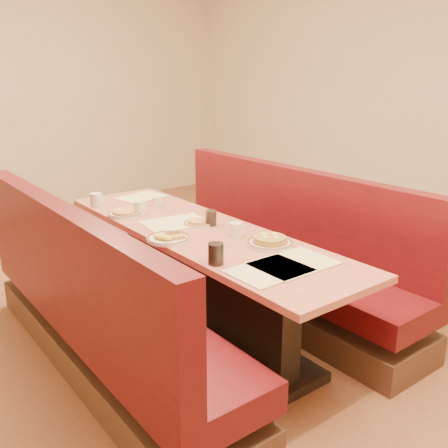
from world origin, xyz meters
TOP-DOWN VIEW (x-y plane):
  - ground at (0.00, 0.00)m, footprint 8.00×8.00m
  - room_envelope at (0.00, 0.00)m, footprint 6.04×8.04m
  - diner_table at (0.00, 0.00)m, footprint 0.70×2.50m
  - booth_left at (-0.73, 0.00)m, footprint 0.55×2.50m
  - booth_right at (0.73, 0.00)m, footprint 0.55×2.50m
  - placemat_near_left at (-0.12, -0.81)m, footprint 0.40×0.30m
  - placemat_near_right at (0.05, -0.81)m, footprint 0.43×0.32m
  - placemat_far_left at (-0.05, 0.20)m, footprint 0.46×0.37m
  - placemat_far_right at (0.12, 1.00)m, footprint 0.41×0.33m
  - pancake_plate at (0.16, -0.51)m, footprint 0.27×0.27m
  - eggs_plate at (-0.28, -0.07)m, footprint 0.26×0.26m
  - extra_plate_mid at (0.05, 0.09)m, footprint 0.19×0.19m
  - extra_plate_far at (-0.24, 0.59)m, footprint 0.24×0.24m
  - coffee_mug_a at (0.10, -0.27)m, footprint 0.11×0.08m
  - coffee_mug_b at (-0.13, 0.55)m, footprint 0.12×0.09m
  - coffee_mug_c at (0.07, 0.65)m, footprint 0.11×0.07m
  - coffee_mug_d at (-0.28, 0.96)m, footprint 0.13×0.09m
  - soda_tumbler_near at (-0.28, -0.57)m, footprint 0.08×0.08m
  - soda_tumbler_mid at (0.12, 0.02)m, footprint 0.07×0.07m

SIDE VIEW (x-z plane):
  - ground at x=0.00m, z-range 0.00..0.00m
  - booth_left at x=-0.73m, z-range -0.16..0.89m
  - booth_right at x=0.73m, z-range -0.16..0.89m
  - diner_table at x=0.00m, z-range 0.00..0.75m
  - placemat_near_left at x=-0.12m, z-range 0.75..0.76m
  - placemat_near_right at x=0.05m, z-range 0.75..0.76m
  - placemat_far_left at x=-0.05m, z-range 0.75..0.76m
  - placemat_far_right at x=0.12m, z-range 0.75..0.76m
  - extra_plate_mid at x=0.05m, z-range 0.74..0.78m
  - eggs_plate at x=-0.28m, z-range 0.74..0.79m
  - extra_plate_far at x=-0.24m, z-range 0.74..0.79m
  - pancake_plate at x=0.16m, z-range 0.74..0.80m
  - coffee_mug_c at x=0.07m, z-range 0.75..0.83m
  - coffee_mug_a at x=0.10m, z-range 0.75..0.84m
  - coffee_mug_b at x=-0.13m, z-range 0.75..0.85m
  - soda_tumbler_mid at x=0.12m, z-range 0.75..0.85m
  - coffee_mug_d at x=-0.28m, z-range 0.75..0.85m
  - soda_tumbler_near at x=-0.28m, z-range 0.75..0.87m
  - room_envelope at x=0.00m, z-range 0.52..3.34m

